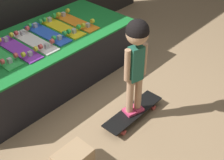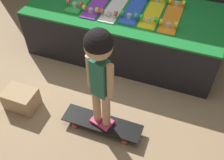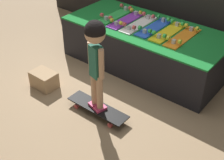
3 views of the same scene
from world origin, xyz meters
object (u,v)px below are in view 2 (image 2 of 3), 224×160
Objects in this scene: skateboard_purple_on_rack at (99,3)px; skateboard_on_floor at (102,123)px; child at (99,65)px; skateboard_yellow_on_rack at (153,11)px; skateboard_orange_on_rack at (172,16)px; skateboard_white_on_rack at (116,6)px; skateboard_blue_on_rack at (135,8)px; storage_box at (21,99)px.

skateboard_purple_on_rack is 0.88× the size of skateboard_on_floor.
skateboard_purple_on_rack is at bearing 127.62° from child.
skateboard_purple_on_rack is 1.31m from child.
skateboard_yellow_on_rack is 0.21m from skateboard_orange_on_rack.
child reaches higher than skateboard_white_on_rack.
skateboard_blue_on_rack is (0.42, 0.04, 0.00)m from skateboard_purple_on_rack.
skateboard_white_on_rack reaches higher than skateboard_on_floor.
child reaches higher than skateboard_purple_on_rack.
skateboard_orange_on_rack is at bearing 74.42° from skateboard_on_floor.
child reaches higher than storage_box.
skateboard_yellow_on_rack and skateboard_orange_on_rack have the same top height.
child is (0.00, 0.00, 0.74)m from skateboard_on_floor.
storage_box is at bearing -128.36° from skateboard_yellow_on_rack.
child is at bearing 0.00° from skateboard_on_floor.
child is 3.28× the size of storage_box.
child is at bearing -105.58° from skateboard_orange_on_rack.
skateboard_blue_on_rack is 0.21m from skateboard_yellow_on_rack.
skateboard_white_on_rack and skateboard_yellow_on_rack have the same top height.
child is at bearing -76.13° from skateboard_white_on_rack.
skateboard_orange_on_rack is at bearing -2.16° from skateboard_blue_on_rack.
skateboard_on_floor is at bearing -95.95° from skateboard_yellow_on_rack.
storage_box reaches higher than skateboard_on_floor.
skateboard_purple_on_rack and skateboard_blue_on_rack have the same top height.
skateboard_blue_on_rack and skateboard_yellow_on_rack have the same top height.
child is at bearing -95.95° from skateboard_yellow_on_rack.
skateboard_blue_on_rack is at bearing 93.85° from skateboard_on_floor.
skateboard_orange_on_rack is at bearing 2.25° from skateboard_white_on_rack.
child is (0.08, -1.22, 0.22)m from skateboard_blue_on_rack.
skateboard_yellow_on_rack is 1.67m from storage_box.
skateboard_orange_on_rack reaches higher than storage_box.
skateboard_on_floor is (0.29, -1.18, -0.52)m from skateboard_white_on_rack.
skateboard_purple_on_rack is 0.84m from skateboard_orange_on_rack.
skateboard_blue_on_rack is at bearing 5.16° from skateboard_purple_on_rack.
skateboard_white_on_rack is 1.00× the size of skateboard_blue_on_rack.
skateboard_yellow_on_rack is at bearing 98.73° from child.
storage_box is (-0.36, -1.21, -0.49)m from skateboard_purple_on_rack.
skateboard_yellow_on_rack is at bearing 51.64° from storage_box.
skateboard_yellow_on_rack is at bearing 84.05° from skateboard_on_floor.
child is at bearing -67.06° from skateboard_purple_on_rack.
skateboard_purple_on_rack and skateboard_yellow_on_rack have the same top height.
child reaches higher than skateboard_on_floor.
skateboard_on_floor is at bearing -86.15° from skateboard_blue_on_rack.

